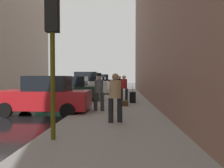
{
  "coord_description": "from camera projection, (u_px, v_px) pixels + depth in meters",
  "views": [
    {
      "loc": [
        6.26,
        -9.76,
        1.72
      ],
      "look_at": [
        5.63,
        3.27,
        1.33
      ],
      "focal_mm": 35.0,
      "sensor_mm": 36.0,
      "label": 1
    }
  ],
  "objects": [
    {
      "name": "parked_gray_coupe",
      "position": [
        93.0,
        85.0,
        26.34
      ],
      "size": [
        4.21,
        2.09,
        1.79
      ],
      "color": "slate",
      "rests_on": "ground_plane"
    },
    {
      "name": "rolling_suitcase",
      "position": [
        133.0,
        97.0,
        13.57
      ],
      "size": [
        0.37,
        0.57,
        1.04
      ],
      "color": "black",
      "rests_on": "sidewalk"
    },
    {
      "name": "pedestrian_in_tan_coat",
      "position": [
        115.0,
        95.0,
        7.6
      ],
      "size": [
        0.53,
        0.49,
        1.71
      ],
      "color": "black",
      "rests_on": "sidewalk"
    },
    {
      "name": "parked_blue_sedan",
      "position": [
        97.0,
        84.0,
        31.38
      ],
      "size": [
        4.24,
        2.14,
        1.79
      ],
      "color": "navy",
      "rests_on": "ground_plane"
    },
    {
      "name": "parked_white_van",
      "position": [
        85.0,
        85.0,
        20.92
      ],
      "size": [
        4.61,
        2.07,
        2.25
      ],
      "color": "silver",
      "rests_on": "ground_plane"
    },
    {
      "name": "pedestrian_in_red_jacket",
      "position": [
        124.0,
        87.0,
        14.18
      ],
      "size": [
        0.5,
        0.41,
        1.71
      ],
      "color": "black",
      "rests_on": "sidewalk"
    },
    {
      "name": "parked_red_hatchback",
      "position": [
        45.0,
        96.0,
        10.16
      ],
      "size": [
        4.24,
        2.14,
        1.79
      ],
      "color": "#B2191E",
      "rests_on": "ground_plane"
    },
    {
      "name": "pedestrian_with_beanie",
      "position": [
        99.0,
        90.0,
        10.25
      ],
      "size": [
        0.51,
        0.43,
        1.78
      ],
      "color": "#333338",
      "rests_on": "sidewalk"
    },
    {
      "name": "sidewalk",
      "position": [
        117.0,
        114.0,
        9.81
      ],
      "size": [
        4.0,
        40.0,
        0.15
      ],
      "primitive_type": "cube",
      "color": "gray",
      "rests_on": "ground_plane"
    },
    {
      "name": "fire_hydrant",
      "position": [
        99.0,
        94.0,
        16.58
      ],
      "size": [
        0.42,
        0.22,
        0.7
      ],
      "color": "red",
      "rests_on": "sidewalk"
    },
    {
      "name": "duffel_bag",
      "position": [
        125.0,
        103.0,
        12.1
      ],
      "size": [
        0.32,
        0.44,
        0.28
      ],
      "color": "#472D19",
      "rests_on": "sidewalk"
    },
    {
      "name": "pedestrian_in_jeans",
      "position": [
        119.0,
        85.0,
        17.58
      ],
      "size": [
        0.52,
        0.45,
        1.71
      ],
      "color": "#728CB2",
      "rests_on": "sidewalk"
    },
    {
      "name": "parked_dark_green_sedan",
      "position": [
        71.0,
        90.0,
        15.14
      ],
      "size": [
        4.23,
        2.11,
        1.79
      ],
      "color": "#193828",
      "rests_on": "ground_plane"
    },
    {
      "name": "parked_black_suv",
      "position": [
        101.0,
        82.0,
        37.18
      ],
      "size": [
        4.61,
        2.09,
        2.25
      ],
      "color": "black",
      "rests_on": "ground_plane"
    },
    {
      "name": "traffic_light",
      "position": [
        53.0,
        36.0,
        5.46
      ],
      "size": [
        0.32,
        0.32,
        3.6
      ],
      "color": "#514C0F",
      "rests_on": "sidewalk"
    }
  ]
}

